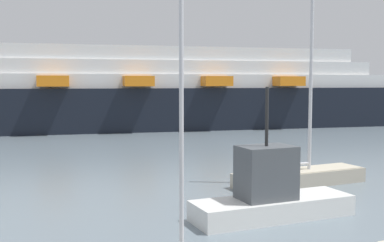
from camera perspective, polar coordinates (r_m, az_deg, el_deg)
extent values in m
cylinder|color=silver|center=(12.58, -1.28, -0.11)|extent=(0.12, 0.12, 7.57)
cube|color=#BCB29E|center=(25.12, 12.86, -6.68)|extent=(7.42, 2.57, 0.75)
cube|color=beige|center=(25.05, 12.88, -5.79)|extent=(7.11, 2.40, 0.04)
cylinder|color=silver|center=(25.05, 14.20, 8.13)|extent=(0.17, 0.17, 12.18)
cylinder|color=silver|center=(24.37, 10.93, -5.27)|extent=(3.26, 0.52, 0.14)
cube|color=white|center=(18.97, 9.71, -10.29)|extent=(6.59, 2.42, 0.79)
cube|color=#4C5156|center=(18.48, 8.92, -6.15)|extent=(2.21, 1.61, 2.05)
cylinder|color=#262626|center=(18.20, 9.01, 0.53)|extent=(0.13, 0.13, 2.26)
cube|color=black|center=(54.81, -16.07, 1.43)|extent=(84.62, 17.60, 4.62)
cube|color=white|center=(54.73, -16.14, 4.64)|extent=(77.81, 15.73, 1.51)
cube|color=white|center=(54.76, -16.18, 6.22)|extent=(73.14, 14.78, 1.51)
cube|color=white|center=(54.82, -16.22, 7.80)|extent=(68.48, 13.84, 1.51)
cube|color=orange|center=(48.62, -16.37, 4.64)|extent=(3.18, 2.56, 1.06)
cube|color=orange|center=(49.05, -6.48, 4.80)|extent=(3.18, 2.56, 1.06)
cube|color=orange|center=(50.88, 2.96, 4.82)|extent=(3.18, 2.56, 1.06)
cube|color=orange|center=(53.97, 11.54, 4.73)|extent=(3.18, 2.56, 1.06)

